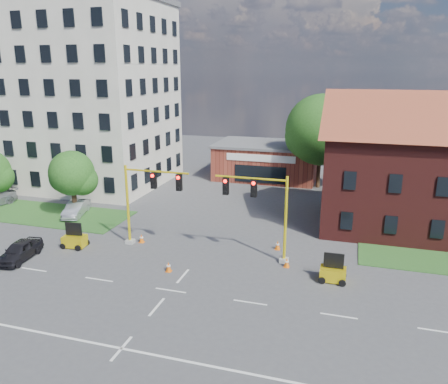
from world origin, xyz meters
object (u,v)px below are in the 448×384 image
Objects in this scene: signal_mast_west at (147,197)px; signal_mast_east at (262,207)px; pickup_white at (393,227)px; sedan_dark at (20,251)px; trailer_west at (75,240)px; trailer_east at (333,273)px.

signal_mast_west is 1.00× the size of signal_mast_east.
pickup_white is at bearing 39.59° from signal_mast_east.
pickup_white is at bearing 19.21° from sedan_dark.
signal_mast_west is 19.79m from pickup_white.
signal_mast_east is at bearing 0.51° from trailer_west.
signal_mast_east reaches higher than trailer_west.
trailer_west is at bearing 44.95° from sedan_dark.
pickup_white is (17.97, 7.65, -3.19)m from signal_mast_west.
signal_mast_west is at bearing 171.67° from trailer_east.
signal_mast_west is 14.30m from trailer_east.
trailer_west is 1.02× the size of trailer_east.
trailer_east is at bearing -20.63° from signal_mast_east.
trailer_east is 21.65m from sedan_dark.
pickup_white is at bearing 65.87° from trailer_east.
sedan_dark is at bearing -135.23° from trailer_west.
pickup_white is 1.32× the size of sedan_dark.
sedan_dark is at bearing 120.74° from pickup_white.
pickup_white is (4.19, 9.56, 0.16)m from trailer_east.
signal_mast_west is at bearing 117.75° from pickup_white.
signal_mast_east is 3.30× the size of trailer_west.
pickup_white is 28.54m from sedan_dark.
sedan_dark is (-7.67, -4.88, -3.24)m from signal_mast_west.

